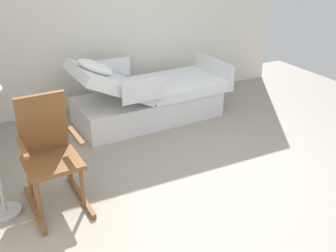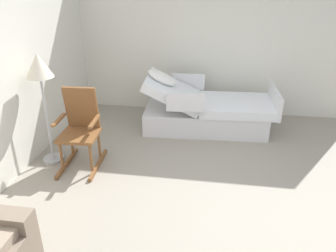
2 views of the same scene
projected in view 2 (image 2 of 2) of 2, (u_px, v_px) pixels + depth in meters
name	position (u px, v px, depth m)	size (l,w,h in m)	color
ground_plane	(204.00, 207.00, 3.74)	(7.05, 7.05, 0.00)	gray
side_wall	(217.00, 37.00, 5.73)	(0.10, 4.98, 2.70)	silver
hospital_bed	(206.00, 111.00, 5.47)	(1.09, 2.13, 1.01)	silver
rocking_chair	(81.00, 129.00, 4.39)	(0.78, 0.53, 1.05)	brown
floor_lamp	(40.00, 73.00, 4.15)	(0.34, 0.34, 1.48)	#B2B5BA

